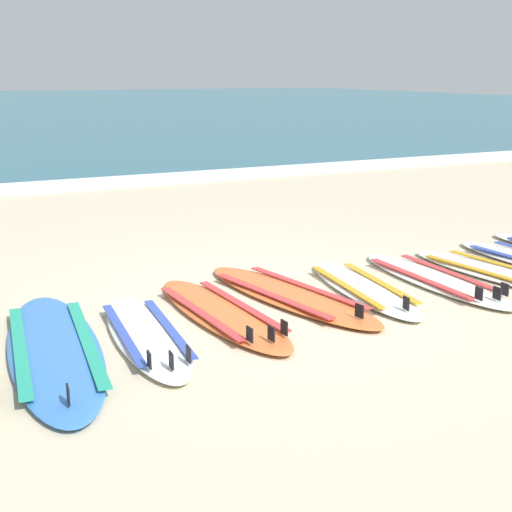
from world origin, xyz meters
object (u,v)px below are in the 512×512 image
Objects in this scene: surfboard_3 at (146,335)px; surfboard_6 at (363,288)px; surfboard_8 at (494,272)px; surfboard_4 at (221,313)px; surfboard_2 at (54,349)px; surfboard_7 at (435,279)px; surfboard_5 at (289,295)px.

surfboard_3 is 2.17m from surfboard_6.
surfboard_6 is at bearing 175.21° from surfboard_8.
surfboard_3 and surfboard_6 have the same top height.
surfboard_3 and surfboard_4 have the same top height.
surfboard_3 is at bearing -1.67° from surfboard_2.
surfboard_3 is at bearing -172.62° from surfboard_6.
surfboard_6 is 0.79m from surfboard_7.
surfboard_2 is at bearing -169.82° from surfboard_5.
surfboard_3 is 2.95m from surfboard_7.
surfboard_8 is (4.30, 0.14, 0.00)m from surfboard_2.
surfboard_3 and surfboard_8 have the same top height.
surfboard_3 is 0.94× the size of surfboard_7.
surfboard_7 is (2.23, 0.00, 0.00)m from surfboard_4.
surfboard_4 is 2.23m from surfboard_7.
surfboard_7 is at bearing -6.85° from surfboard_5.
surfboard_3 is 0.95× the size of surfboard_8.
surfboard_3 is at bearing -164.51° from surfboard_5.
surfboard_7 is 1.02× the size of surfboard_8.
surfboard_3 is at bearing -175.66° from surfboard_7.
surfboard_4 is 1.03× the size of surfboard_8.
surfboard_2 and surfboard_7 have the same top height.
surfboard_4 is 1.08× the size of surfboard_6.
surfboard_6 is (2.83, 0.26, 0.00)m from surfboard_2.
surfboard_3 is 1.00× the size of surfboard_6.
surfboard_8 is at bearing -6.46° from surfboard_5.
surfboard_8 is (2.17, -0.25, 0.00)m from surfboard_5.
surfboard_4 is at bearing 17.23° from surfboard_3.
surfboard_7 is (0.79, -0.06, 0.00)m from surfboard_6.
surfboard_7 is at bearing -4.07° from surfboard_6.
surfboard_2 is at bearing 178.33° from surfboard_3.
surfboard_2 is 3.63m from surfboard_7.
surfboard_3 is at bearing -162.77° from surfboard_4.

